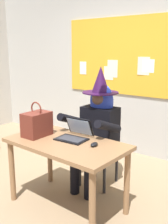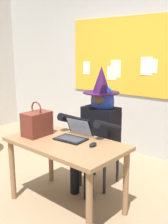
{
  "view_description": "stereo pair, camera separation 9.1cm",
  "coord_description": "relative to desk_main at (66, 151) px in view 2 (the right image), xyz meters",
  "views": [
    {
      "loc": [
        1.94,
        -1.94,
        1.65
      ],
      "look_at": [
        0.22,
        0.32,
        0.99
      ],
      "focal_mm": 42.89,
      "sensor_mm": 36.0,
      "label": 1
    },
    {
      "loc": [
        2.01,
        -1.89,
        1.65
      ],
      "look_at": [
        0.22,
        0.32,
        0.99
      ],
      "focal_mm": 42.89,
      "sensor_mm": 36.0,
      "label": 2
    }
  ],
  "objects": [
    {
      "name": "desk_main",
      "position": [
        0.0,
        0.0,
        0.0
      ],
      "size": [
        1.26,
        0.74,
        0.73
      ],
      "rotation": [
        0.0,
        0.0,
        -0.04
      ],
      "color": "#8E6642",
      "rests_on": "ground"
    },
    {
      "name": "handbag",
      "position": [
        -0.38,
        -0.04,
        0.24
      ],
      "size": [
        0.2,
        0.3,
        0.38
      ],
      "rotation": [
        0.0,
        0.0,
        0.07
      ],
      "color": "maroon",
      "rests_on": "desk_main"
    },
    {
      "name": "computer_mouse",
      "position": [
        0.3,
        0.07,
        0.12
      ],
      "size": [
        0.07,
        0.11,
        0.03
      ],
      "primitive_type": "ellipsoid",
      "rotation": [
        0.0,
        0.0,
        0.14
      ],
      "color": "black",
      "rests_on": "desk_main"
    },
    {
      "name": "wall_back_bulletin",
      "position": [
        -0.23,
        1.88,
        0.86
      ],
      "size": [
        6.17,
        2.07,
        2.97
      ],
      "color": "#B2B2AD",
      "rests_on": "ground"
    },
    {
      "name": "chair_at_desk",
      "position": [
        -0.03,
        0.71,
        -0.11
      ],
      "size": [
        0.46,
        0.46,
        0.91
      ],
      "rotation": [
        0.0,
        0.0,
        -1.47
      ],
      "color": "#4C1E19",
      "rests_on": "ground"
    },
    {
      "name": "laptop",
      "position": [
        0.0,
        0.13,
        0.15
      ],
      "size": [
        0.34,
        0.33,
        0.21
      ],
      "rotation": [
        0.0,
        0.0,
        0.06
      ],
      "color": "black",
      "rests_on": "desk_main"
    },
    {
      "name": "person_costumed",
      "position": [
        -0.02,
        0.58,
        0.18
      ],
      "size": [
        0.6,
        0.68,
        1.47
      ],
      "rotation": [
        0.0,
        0.0,
        -1.55
      ],
      "color": "black",
      "rests_on": "ground"
    },
    {
      "name": "ground_plane",
      "position": [
        -0.23,
        -0.01,
        -0.63
      ],
      "size": [
        24.0,
        24.0,
        0.0
      ],
      "primitive_type": "plane",
      "color": "#937A5B"
    }
  ]
}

